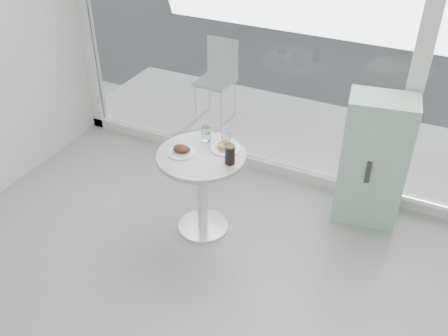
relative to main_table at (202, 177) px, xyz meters
The scene contains 10 objects.
storefront 1.70m from the main_table, 62.44° to the left, with size 5.00×0.14×3.00m.
main_table is the anchor object (origin of this frame).
patio_deck 2.03m from the main_table, 75.26° to the left, with size 5.60×1.60×0.05m, color silver.
mint_cabinet 1.45m from the main_table, 32.85° to the left, with size 0.59×0.44×1.18m.
patio_chair 1.99m from the main_table, 112.48° to the left, with size 0.41×0.41×0.92m.
plate_fritter 0.29m from the main_table, 159.87° to the right, with size 0.22×0.22×0.07m.
plate_donut 0.32m from the main_table, 46.83° to the left, with size 0.24×0.24×0.06m.
water_tumbler_a 0.35m from the main_table, 106.50° to the left, with size 0.08×0.08×0.12m.
water_tumbler_b 0.38m from the main_table, 63.70° to the left, with size 0.08×0.08×0.13m.
cola_glass 0.39m from the main_table, ahead, with size 0.08×0.08×0.16m.
Camera 1 is at (1.12, -1.01, 2.93)m, focal length 40.00 mm.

